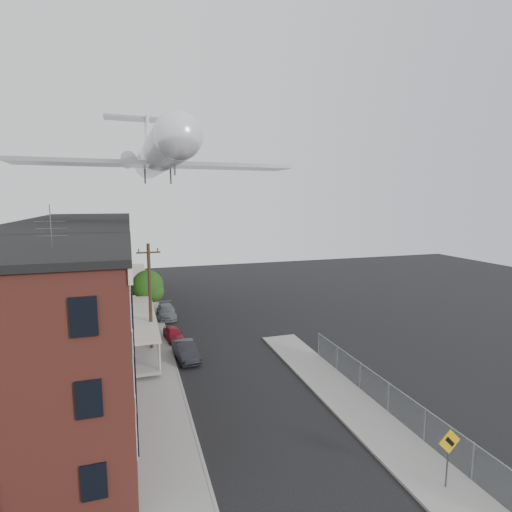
{
  "coord_description": "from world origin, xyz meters",
  "views": [
    {
      "loc": [
        -6.86,
        -13.37,
        12.38
      ],
      "look_at": [
        0.05,
        8.49,
        9.09
      ],
      "focal_mm": 28.0,
      "sensor_mm": 36.0,
      "label": 1
    }
  ],
  "objects_px": {
    "utility_pole": "(150,299)",
    "car_mid": "(186,351)",
    "warning_sign": "(449,449)",
    "street_tree": "(149,287)",
    "car_near": "(174,334)",
    "car_far": "(166,312)",
    "airplane": "(158,155)"
  },
  "relations": [
    {
      "from": "utility_pole",
      "to": "car_far",
      "type": "xyz_separation_m",
      "value": [
        2.0,
        10.17,
        -4.01
      ]
    },
    {
      "from": "utility_pole",
      "to": "airplane",
      "type": "height_order",
      "value": "airplane"
    },
    {
      "from": "utility_pole",
      "to": "car_far",
      "type": "distance_m",
      "value": 11.12
    },
    {
      "from": "car_near",
      "to": "car_mid",
      "type": "xyz_separation_m",
      "value": [
        0.46,
        -4.5,
        0.09
      ]
    },
    {
      "from": "warning_sign",
      "to": "car_mid",
      "type": "relative_size",
      "value": 0.68
    },
    {
      "from": "car_near",
      "to": "utility_pole",
      "type": "bearing_deg",
      "value": -130.86
    },
    {
      "from": "car_near",
      "to": "car_far",
      "type": "xyz_separation_m",
      "value": [
        0.0,
        7.18,
        0.07
      ]
    },
    {
      "from": "street_tree",
      "to": "car_far",
      "type": "bearing_deg",
      "value": 8.46
    },
    {
      "from": "utility_pole",
      "to": "street_tree",
      "type": "bearing_deg",
      "value": 88.11
    },
    {
      "from": "warning_sign",
      "to": "car_near",
      "type": "height_order",
      "value": "warning_sign"
    },
    {
      "from": "car_near",
      "to": "car_mid",
      "type": "relative_size",
      "value": 0.84
    },
    {
      "from": "street_tree",
      "to": "car_mid",
      "type": "bearing_deg",
      "value": -79.41
    },
    {
      "from": "warning_sign",
      "to": "car_mid",
      "type": "bearing_deg",
      "value": 116.5
    },
    {
      "from": "airplane",
      "to": "car_far",
      "type": "bearing_deg",
      "value": -77.87
    },
    {
      "from": "utility_pole",
      "to": "street_tree",
      "type": "height_order",
      "value": "utility_pole"
    },
    {
      "from": "utility_pole",
      "to": "car_mid",
      "type": "bearing_deg",
      "value": -31.47
    },
    {
      "from": "car_mid",
      "to": "car_far",
      "type": "xyz_separation_m",
      "value": [
        -0.46,
        11.68,
        -0.02
      ]
    },
    {
      "from": "car_mid",
      "to": "airplane",
      "type": "bearing_deg",
      "value": 87.44
    },
    {
      "from": "warning_sign",
      "to": "airplane",
      "type": "bearing_deg",
      "value": 107.28
    },
    {
      "from": "street_tree",
      "to": "car_near",
      "type": "distance_m",
      "value": 7.68
    },
    {
      "from": "warning_sign",
      "to": "car_mid",
      "type": "distance_m",
      "value": 19.61
    },
    {
      "from": "warning_sign",
      "to": "car_mid",
      "type": "xyz_separation_m",
      "value": [
        -8.74,
        17.52,
        -1.2
      ]
    },
    {
      "from": "car_near",
      "to": "airplane",
      "type": "height_order",
      "value": "airplane"
    },
    {
      "from": "warning_sign",
      "to": "utility_pole",
      "type": "distance_m",
      "value": 22.25
    },
    {
      "from": "car_mid",
      "to": "car_far",
      "type": "height_order",
      "value": "car_mid"
    },
    {
      "from": "utility_pole",
      "to": "car_far",
      "type": "relative_size",
      "value": 1.98
    },
    {
      "from": "warning_sign",
      "to": "airplane",
      "type": "height_order",
      "value": "airplane"
    },
    {
      "from": "utility_pole",
      "to": "car_mid",
      "type": "distance_m",
      "value": 4.93
    },
    {
      "from": "car_mid",
      "to": "car_near",
      "type": "bearing_deg",
      "value": 90.13
    },
    {
      "from": "utility_pole",
      "to": "airplane",
      "type": "xyz_separation_m",
      "value": [
        1.74,
        11.36,
        12.12
      ]
    },
    {
      "from": "warning_sign",
      "to": "street_tree",
      "type": "xyz_separation_m",
      "value": [
        -10.87,
        28.95,
        1.57
      ]
    },
    {
      "from": "car_near",
      "to": "warning_sign",
      "type": "bearing_deg",
      "value": -74.42
    }
  ]
}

